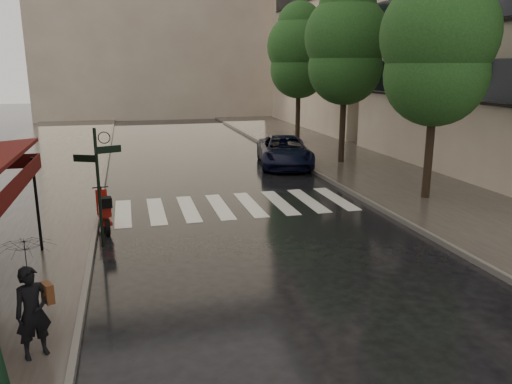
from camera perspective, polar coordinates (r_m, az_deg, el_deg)
name	(u,v)px	position (r m, az deg, el deg)	size (l,w,h in m)	color
ground	(157,289)	(10.93, -11.22, -10.85)	(120.00, 120.00, 0.00)	black
sidewalk_near	(29,179)	(22.75, -24.55, 1.41)	(6.00, 60.00, 0.12)	#38332D
sidewalk_far	(355,162)	(24.79, 11.26, 3.38)	(5.50, 60.00, 0.12)	#38332D
curb_near	(105,174)	(22.40, -16.87, 1.95)	(0.12, 60.00, 0.16)	#595651
curb_far	(301,164)	(23.72, 5.14, 3.15)	(0.12, 60.00, 0.16)	#595651
crosswalk	(235,205)	(16.90, -2.41, -1.54)	(7.85, 3.20, 0.01)	silver
signpost	(98,178)	(13.23, -17.58, 1.54)	(1.17, 0.29, 3.10)	black
haussmann_far	(356,1)	(39.98, 11.37, 20.59)	(8.00, 16.00, 18.50)	tan
backdrop_building	(159,4)	(48.35, -11.06, 20.33)	(22.00, 6.00, 20.00)	tan
tree_near	(438,43)	(17.98, 20.11, 15.71)	(3.80, 3.80, 7.99)	black
tree_mid	(346,44)	(24.08, 10.23, 16.35)	(3.80, 3.80, 8.34)	black
tree_far	(299,51)	(30.65, 4.95, 15.74)	(3.80, 3.80, 8.16)	black
pedestrian_with_umbrella	(27,262)	(8.35, -24.70, -7.33)	(1.20, 1.21, 2.36)	black
scooter	(104,212)	(14.92, -16.94, -2.21)	(0.59, 1.72, 1.13)	black
parked_car	(284,151)	(23.60, 3.25, 4.67)	(2.32, 5.03, 1.40)	black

